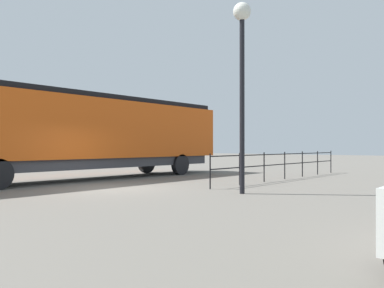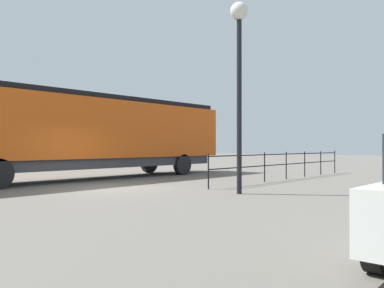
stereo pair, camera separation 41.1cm
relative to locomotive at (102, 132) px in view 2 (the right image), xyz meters
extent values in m
plane|color=#666059|center=(3.90, -2.52, -2.19)|extent=(120.00, 120.00, 0.00)
cube|color=#D15114|center=(0.00, -0.59, 0.13)|extent=(2.91, 15.04, 2.63)
cube|color=black|center=(0.00, 5.44, -0.26)|extent=(2.79, 2.99, 1.84)
cube|color=black|center=(0.00, -0.59, 1.57)|extent=(2.62, 14.44, 0.24)
cube|color=#38383D|center=(0.00, -0.59, -1.41)|extent=(2.62, 13.84, 0.45)
cylinder|color=black|center=(-1.30, 4.22, -1.64)|extent=(0.30, 1.10, 1.10)
cylinder|color=black|center=(1.30, 4.22, -1.64)|extent=(0.30, 1.10, 1.10)
cylinder|color=black|center=(14.30, -6.33, -1.87)|extent=(0.22, 0.64, 0.64)
cylinder|color=black|center=(8.46, -0.80, 0.67)|extent=(0.16, 0.16, 5.72)
sphere|color=silver|center=(8.46, -0.80, 3.70)|extent=(0.58, 0.58, 0.58)
cube|color=black|center=(6.83, 5.35, -1.02)|extent=(0.04, 11.44, 0.04)
cube|color=black|center=(6.83, 5.35, -1.49)|extent=(0.04, 11.44, 0.04)
cylinder|color=black|center=(6.83, -0.37, -1.55)|extent=(0.05, 0.05, 1.27)
cylinder|color=black|center=(6.83, 1.53, -1.55)|extent=(0.05, 0.05, 1.27)
cylinder|color=black|center=(6.83, 3.44, -1.55)|extent=(0.05, 0.05, 1.27)
cylinder|color=black|center=(6.83, 5.35, -1.55)|extent=(0.05, 0.05, 1.27)
cylinder|color=black|center=(6.83, 7.25, -1.55)|extent=(0.05, 0.05, 1.27)
cylinder|color=black|center=(6.83, 9.16, -1.55)|extent=(0.05, 0.05, 1.27)
cylinder|color=black|center=(6.83, 11.07, -1.55)|extent=(0.05, 0.05, 1.27)
camera|label=1|loc=(15.50, -11.70, -0.65)|focal=37.41mm
camera|label=2|loc=(15.81, -11.43, -0.65)|focal=37.41mm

